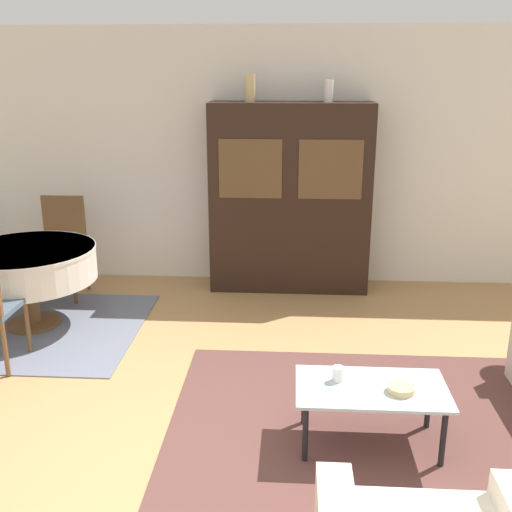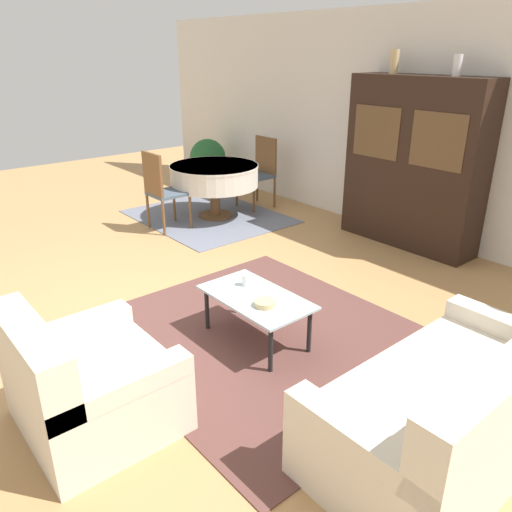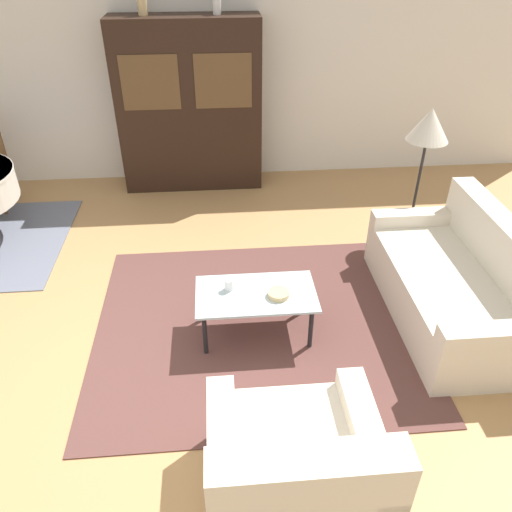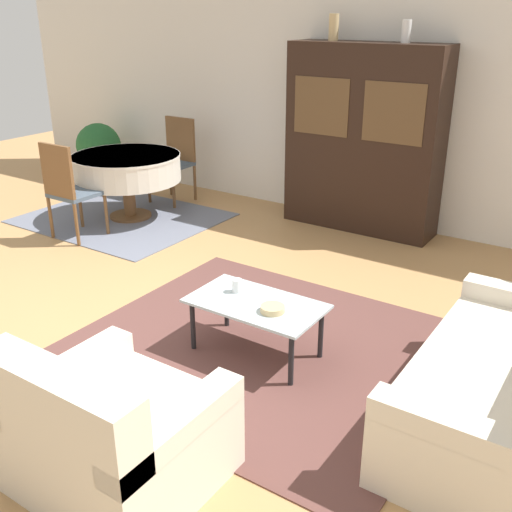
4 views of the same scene
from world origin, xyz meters
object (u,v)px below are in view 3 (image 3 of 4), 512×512
(couch, at_px, (458,285))
(armchair, at_px, (296,471))
(vase_tall, at_px, (142,2))
(coffee_table, at_px, (256,297))
(floor_lamp, at_px, (428,130))
(cup, at_px, (229,285))
(display_cabinet, at_px, (190,107))
(bowl, at_px, (278,294))
(vase_short, at_px, (217,3))

(couch, bearing_deg, armchair, 134.15)
(couch, distance_m, vase_tall, 4.20)
(coffee_table, xyz_separation_m, floor_lamp, (1.73, 1.34, 0.80))
(couch, relative_size, cup, 18.04)
(coffee_table, distance_m, vase_tall, 3.46)
(armchair, height_order, display_cabinet, display_cabinet)
(couch, relative_size, floor_lamp, 1.27)
(floor_lamp, bearing_deg, vase_tall, 150.51)
(floor_lamp, bearing_deg, bowl, -138.32)
(couch, relative_size, bowl, 10.61)
(cup, bearing_deg, couch, 0.90)
(floor_lamp, height_order, vase_tall, vase_tall)
(coffee_table, distance_m, cup, 0.23)
(coffee_table, relative_size, bowl, 5.64)
(armchair, height_order, bowl, armchair)
(armchair, xyz_separation_m, bowl, (0.07, 1.39, 0.13))
(cup, distance_m, vase_short, 3.22)
(display_cabinet, height_order, vase_tall, vase_tall)
(display_cabinet, distance_m, bowl, 3.03)
(couch, height_order, coffee_table, couch)
(couch, height_order, vase_short, vase_short)
(floor_lamp, bearing_deg, vase_short, 141.44)
(armchair, height_order, vase_tall, vase_tall)
(couch, distance_m, vase_short, 3.75)
(cup, relative_size, vase_tall, 0.37)
(display_cabinet, height_order, vase_short, vase_short)
(display_cabinet, bearing_deg, couch, -51.36)
(display_cabinet, bearing_deg, armchair, -81.66)
(couch, bearing_deg, vase_short, 33.71)
(couch, relative_size, vase_tall, 6.67)
(bowl, xyz_separation_m, vase_tall, (-1.11, 2.90, 1.66))
(display_cabinet, distance_m, vase_short, 1.14)
(bowl, bearing_deg, vase_tall, 111.00)
(armchair, relative_size, cup, 9.73)
(floor_lamp, distance_m, cup, 2.42)
(display_cabinet, bearing_deg, vase_tall, 179.87)
(bowl, distance_m, vase_short, 3.35)
(vase_tall, bearing_deg, armchair, -76.35)
(bowl, bearing_deg, vase_short, 96.62)
(vase_tall, bearing_deg, cup, -75.08)
(couch, distance_m, display_cabinet, 3.59)
(armchair, relative_size, vase_tall, 3.60)
(coffee_table, bearing_deg, cup, 162.96)
(couch, xyz_separation_m, display_cabinet, (-2.20, 2.76, 0.68))
(coffee_table, relative_size, vase_tall, 3.55)
(armchair, xyz_separation_m, coffee_table, (-0.09, 1.44, 0.06))
(coffee_table, height_order, display_cabinet, display_cabinet)
(coffee_table, xyz_separation_m, display_cabinet, (-0.53, 2.85, 0.62))
(armchair, distance_m, floor_lamp, 3.33)
(bowl, relative_size, vase_tall, 0.63)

